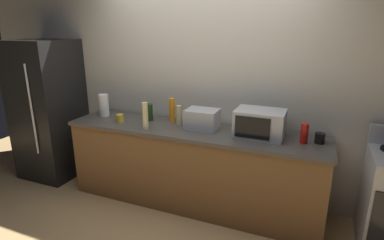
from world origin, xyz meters
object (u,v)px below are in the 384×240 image
Objects in this scene: bottle_vinegar at (179,115)px; bottle_hot_sauce at (304,133)px; refrigerator at (49,110)px; mug_yellow at (120,118)px; paper_towel_roll at (104,105)px; microwave at (260,123)px; mug_black at (320,138)px; toaster_oven at (202,119)px; bottle_wine at (150,112)px; bottle_hand_soap at (145,116)px; bottle_dish_soap at (172,110)px.

bottle_hot_sauce is at bearing -3.77° from bottle_vinegar.
refrigerator is 1.85m from bottle_vinegar.
refrigerator is 20.09× the size of mug_yellow.
paper_towel_roll reaches higher than bottle_hot_sauce.
mug_yellow is at bearing -177.12° from bottle_hot_sauce.
microwave is 0.57m from mug_black.
toaster_oven is 1.76× the size of bottle_hot_sauce.
bottle_vinegar is 1.48m from mug_black.
bottle_vinegar reaches higher than mug_black.
bottle_wine reaches higher than bottle_hot_sauce.
paper_towel_roll is 0.61m from bottle_wine.
mug_black is (0.14, 0.06, -0.05)m from bottle_hot_sauce.
mug_yellow is at bearing -171.57° from toaster_oven.
bottle_hand_soap is (-0.54, -0.27, 0.04)m from toaster_oven.
microwave is 0.62m from toaster_oven.
microwave is 1.28m from bottle_wine.
mug_black is (3.32, 0.08, 0.05)m from refrigerator.
bottle_vinegar is at bearing 178.80° from mug_black.
bottle_hot_sauce is (2.32, -0.03, -0.04)m from paper_towel_roll.
toaster_oven is 3.80× the size of mug_yellow.
bottle_hand_soap is 1.60m from bottle_hot_sauce.
bottle_vinegar is 2.38× the size of mug_yellow.
toaster_oven is 1.59× the size of bottle_vinegar.
bottle_vinegar is 0.79× the size of bottle_dish_soap.
bottle_hand_soap is 1.54× the size of bottle_hot_sauce.
bottle_dish_soap is at bearing 163.32° from toaster_oven.
microwave reaches higher than bottle_vinegar.
refrigerator is at bearing -179.00° from microwave.
refrigerator reaches higher than mug_black.
bottle_dish_soap is (0.25, 0.09, 0.03)m from bottle_wine.
mug_black is (0.56, 0.03, -0.09)m from microwave.
bottle_hand_soap reaches higher than bottle_hot_sauce.
paper_towel_roll reaches higher than toaster_oven.
bottle_wine is 1.71m from bottle_hot_sauce.
paper_towel_roll is at bearing -171.04° from bottle_dish_soap.
mug_black is at bearing -1.20° from bottle_vinegar.
paper_towel_roll is 0.78m from bottle_hand_soap.
refrigerator is 9.02× the size of bottle_wine.
bottle_wine reaches higher than mug_yellow.
toaster_oven is at bearing -3.33° from bottle_wine.
paper_towel_roll is 3.01× the size of mug_yellow.
bottle_hot_sauce is (0.42, -0.03, -0.04)m from microwave.
paper_towel_roll is at bearing 157.57° from mug_yellow.
bottle_dish_soap is at bearing 8.96° from paper_towel_roll.
microwave reaches higher than mug_black.
paper_towel_roll is 1.35× the size of bottle_wine.
microwave is 1.78× the size of paper_towel_roll.
bottle_vinegar is at bearing 15.95° from mug_yellow.
bottle_hot_sauce is at bearing 0.34° from refrigerator.
bottle_dish_soap is at bearing 172.43° from microwave.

